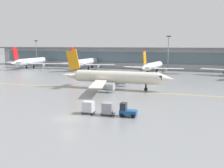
# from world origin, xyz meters

# --- Properties ---
(ground_plane) EXTENTS (400.00, 400.00, 0.00)m
(ground_plane) POSITION_xyz_m (0.00, 0.00, 0.00)
(ground_plane) COLOR gray
(taxiway_centreline_stripe) EXTENTS (109.94, 4.39, 0.01)m
(taxiway_centreline_stripe) POSITION_xyz_m (-2.81, 25.19, 0.00)
(taxiway_centreline_stripe) COLOR yellow
(taxiway_centreline_stripe) RESTS_ON ground_plane
(terminal_concourse) EXTENTS (192.21, 11.00, 9.60)m
(terminal_concourse) POSITION_xyz_m (0.00, 88.09, 4.92)
(terminal_concourse) COLOR #B2B7BC
(terminal_concourse) RESTS_ON ground_plane
(gate_airplane_0) EXTENTS (27.70, 29.91, 9.90)m
(gate_airplane_0) POSITION_xyz_m (-61.52, 68.82, 2.97)
(gate_airplane_0) COLOR silver
(gate_airplane_0) RESTS_ON ground_plane
(gate_airplane_1) EXTENTS (27.98, 30.17, 9.99)m
(gate_airplane_1) POSITION_xyz_m (-34.86, 72.12, 3.00)
(gate_airplane_1) COLOR silver
(gate_airplane_1) RESTS_ON ground_plane
(gate_airplane_2) EXTENTS (24.23, 26.09, 8.64)m
(gate_airplane_2) POSITION_xyz_m (-3.51, 68.47, 2.59)
(gate_airplane_2) COLOR white
(gate_airplane_2) RESTS_ON ground_plane
(taxiing_regional_jet) EXTENTS (29.08, 27.06, 9.64)m
(taxiing_regional_jet) POSITION_xyz_m (-3.19, 27.17, 2.89)
(taxiing_regional_jet) COLOR silver
(taxiing_regional_jet) RESTS_ON ground_plane
(baggage_tug) EXTENTS (2.71, 1.82, 2.10)m
(baggage_tug) POSITION_xyz_m (7.61, 4.27, 0.89)
(baggage_tug) COLOR #194C8C
(baggage_tug) RESTS_ON ground_plane
(cargo_dolly_lead) EXTENTS (2.23, 1.78, 1.94)m
(cargo_dolly_lead) POSITION_xyz_m (4.61, 4.01, 1.05)
(cargo_dolly_lead) COLOR #595B60
(cargo_dolly_lead) RESTS_ON ground_plane
(cargo_dolly_trailing) EXTENTS (2.23, 1.78, 1.94)m
(cargo_dolly_trailing) POSITION_xyz_m (1.38, 3.72, 1.05)
(cargo_dolly_trailing) COLOR #595B60
(cargo_dolly_trailing) RESTS_ON ground_plane
(apron_light_mast_0) EXTENTS (1.80, 0.36, 13.02)m
(apron_light_mast_0) POSITION_xyz_m (-66.48, 79.13, 7.19)
(apron_light_mast_0) COLOR gray
(apron_light_mast_0) RESTS_ON ground_plane
(apron_light_mast_1) EXTENTS (1.80, 0.36, 14.53)m
(apron_light_mast_1) POSITION_xyz_m (0.32, 80.00, 7.95)
(apron_light_mast_1) COLOR gray
(apron_light_mast_1) RESTS_ON ground_plane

